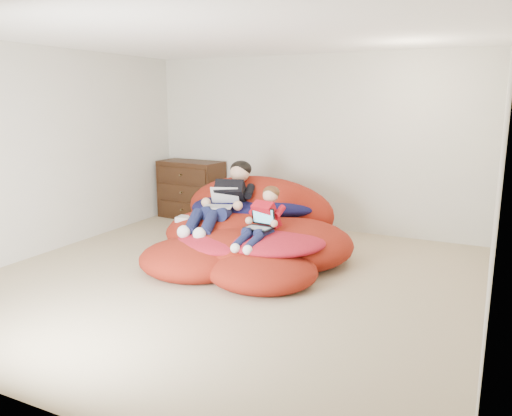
{
  "coord_description": "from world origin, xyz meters",
  "views": [
    {
      "loc": [
        2.48,
        -4.39,
        1.87
      ],
      "look_at": [
        0.13,
        0.44,
        0.7
      ],
      "focal_mm": 35.0,
      "sensor_mm": 36.0,
      "label": 1
    }
  ],
  "objects_px": {
    "laptop_black": "(261,223)",
    "younger_boy": "(263,217)",
    "older_boy": "(226,197)",
    "laptop_white": "(221,202)",
    "dresser": "(191,190)",
    "beanbag_pile": "(250,233)"
  },
  "relations": [
    {
      "from": "dresser",
      "to": "younger_boy",
      "type": "relative_size",
      "value": 1.19
    },
    {
      "from": "beanbag_pile",
      "to": "older_boy",
      "type": "distance_m",
      "value": 0.56
    },
    {
      "from": "laptop_black",
      "to": "dresser",
      "type": "bearing_deg",
      "value": 139.16
    },
    {
      "from": "beanbag_pile",
      "to": "laptop_white",
      "type": "xyz_separation_m",
      "value": [
        -0.37,
        -0.07,
        0.38
      ]
    },
    {
      "from": "dresser",
      "to": "beanbag_pile",
      "type": "height_order",
      "value": "dresser"
    },
    {
      "from": "laptop_white",
      "to": "laptop_black",
      "type": "bearing_deg",
      "value": -28.55
    },
    {
      "from": "beanbag_pile",
      "to": "laptop_white",
      "type": "relative_size",
      "value": 5.44
    },
    {
      "from": "younger_boy",
      "to": "laptop_white",
      "type": "bearing_deg",
      "value": 154.73
    },
    {
      "from": "beanbag_pile",
      "to": "younger_boy",
      "type": "distance_m",
      "value": 0.64
    },
    {
      "from": "dresser",
      "to": "laptop_white",
      "type": "distance_m",
      "value": 1.97
    },
    {
      "from": "younger_boy",
      "to": "laptop_black",
      "type": "distance_m",
      "value": 0.07
    },
    {
      "from": "beanbag_pile",
      "to": "younger_boy",
      "type": "height_order",
      "value": "younger_boy"
    },
    {
      "from": "older_boy",
      "to": "laptop_white",
      "type": "xyz_separation_m",
      "value": [
        -0.0,
        -0.14,
        -0.04
      ]
    },
    {
      "from": "laptop_black",
      "to": "younger_boy",
      "type": "bearing_deg",
      "value": 90.0
    },
    {
      "from": "older_boy",
      "to": "laptop_white",
      "type": "height_order",
      "value": "older_boy"
    },
    {
      "from": "dresser",
      "to": "beanbag_pile",
      "type": "relative_size",
      "value": 0.42
    },
    {
      "from": "dresser",
      "to": "laptop_white",
      "type": "bearing_deg",
      "value": -46.02
    },
    {
      "from": "dresser",
      "to": "beanbag_pile",
      "type": "bearing_deg",
      "value": -37.85
    },
    {
      "from": "dresser",
      "to": "laptop_black",
      "type": "relative_size",
      "value": 3.34
    },
    {
      "from": "beanbag_pile",
      "to": "laptop_white",
      "type": "height_order",
      "value": "beanbag_pile"
    },
    {
      "from": "older_boy",
      "to": "laptop_white",
      "type": "bearing_deg",
      "value": -90.0
    },
    {
      "from": "beanbag_pile",
      "to": "older_boy",
      "type": "xyz_separation_m",
      "value": [
        -0.37,
        0.07,
        0.42
      ]
    }
  ]
}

